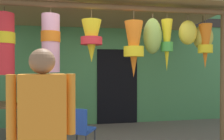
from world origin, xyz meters
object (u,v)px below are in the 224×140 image
at_px(flower_heap_on_table, 25,100).
at_px(display_table, 20,107).
at_px(customer_foreground, 43,125).
at_px(folding_chair, 79,127).

bearing_deg(flower_heap_on_table, display_table, -163.22).
distance_m(display_table, customer_foreground, 2.76).
height_order(flower_heap_on_table, folding_chair, flower_heap_on_table).
bearing_deg(customer_foreground, display_table, 107.58).
height_order(display_table, folding_chair, folding_chair).
bearing_deg(customer_foreground, flower_heap_on_table, 105.51).
xyz_separation_m(display_table, flower_heap_on_table, (0.10, 0.03, 0.14)).
bearing_deg(folding_chair, customer_foreground, -101.82).
distance_m(display_table, folding_chair, 1.54).
height_order(flower_heap_on_table, customer_foreground, customer_foreground).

